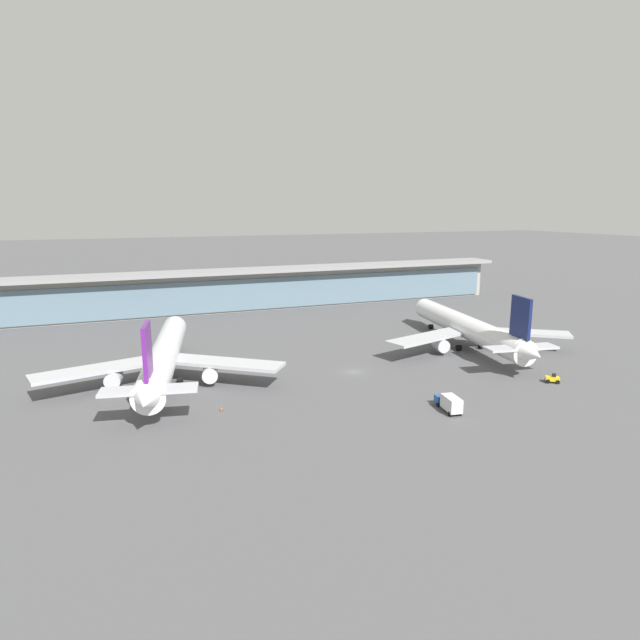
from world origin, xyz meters
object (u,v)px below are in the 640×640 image
(airliner_left_stand, at_px, (164,356))
(service_truck_near_nose_yellow, at_px, (552,379))
(safety_cone_alpha, at_px, (221,409))
(service_truck_mid_apron_grey, at_px, (486,332))
(service_truck_under_wing_blue, at_px, (449,403))
(airliner_centre_stand, at_px, (468,328))

(airliner_left_stand, distance_m, service_truck_near_nose_yellow, 83.43)
(airliner_left_stand, height_order, safety_cone_alpha, airliner_left_stand)
(service_truck_near_nose_yellow, relative_size, service_truck_mid_apron_grey, 1.02)
(service_truck_near_nose_yellow, bearing_deg, service_truck_under_wing_blue, -169.44)
(airliner_left_stand, bearing_deg, service_truck_near_nose_yellow, -22.55)
(airliner_left_stand, xyz_separation_m, safety_cone_alpha, (7.76, -21.55, -5.25))
(service_truck_under_wing_blue, xyz_separation_m, service_truck_mid_apron_grey, (45.80, 46.95, -0.82))
(airliner_centre_stand, relative_size, service_truck_under_wing_blue, 8.74)
(airliner_left_stand, distance_m, service_truck_mid_apron_grey, 93.02)
(safety_cone_alpha, bearing_deg, airliner_centre_stand, 16.23)
(airliner_left_stand, xyz_separation_m, service_truck_near_nose_yellow, (76.92, -31.95, -4.69))
(service_truck_near_nose_yellow, height_order, safety_cone_alpha, service_truck_near_nose_yellow)
(service_truck_near_nose_yellow, bearing_deg, service_truck_mid_apron_grey, 69.42)
(airliner_left_stand, distance_m, safety_cone_alpha, 23.50)
(service_truck_under_wing_blue, xyz_separation_m, safety_cone_alpha, (-38.87, 16.04, -1.37))
(service_truck_under_wing_blue, bearing_deg, safety_cone_alpha, 157.57)
(service_truck_under_wing_blue, bearing_deg, service_truck_near_nose_yellow, 10.56)
(service_truck_near_nose_yellow, distance_m, service_truck_under_wing_blue, 30.83)
(safety_cone_alpha, bearing_deg, service_truck_near_nose_yellow, -8.55)
(airliner_centre_stand, bearing_deg, service_truck_under_wing_blue, -130.67)
(safety_cone_alpha, bearing_deg, service_truck_mid_apron_grey, 20.06)
(airliner_centre_stand, height_order, safety_cone_alpha, airliner_centre_stand)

